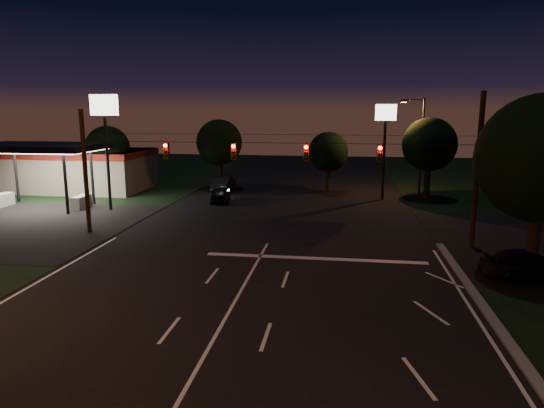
% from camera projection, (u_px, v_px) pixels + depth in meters
% --- Properties ---
extents(ground, '(140.00, 140.00, 0.00)m').
position_uv_depth(ground, '(201.00, 361.00, 15.65)').
color(ground, black).
rests_on(ground, ground).
extents(stop_bar, '(12.00, 0.50, 0.01)m').
position_uv_depth(stop_bar, '(315.00, 258.00, 26.39)').
color(stop_bar, silver).
rests_on(stop_bar, ground).
extents(utility_pole_right, '(0.30, 0.30, 9.00)m').
position_uv_depth(utility_pole_right, '(471.00, 247.00, 28.52)').
color(utility_pole_right, black).
rests_on(utility_pole_right, ground).
extents(utility_pole_left, '(0.28, 0.28, 8.00)m').
position_uv_depth(utility_pole_left, '(90.00, 233.00, 31.90)').
color(utility_pole_left, black).
rests_on(utility_pole_left, ground).
extents(signal_span, '(24.00, 0.40, 1.56)m').
position_uv_depth(signal_span, '(270.00, 151.00, 29.11)').
color(signal_span, black).
rests_on(signal_span, ground).
extents(gas_station, '(14.20, 16.10, 5.25)m').
position_uv_depth(gas_station, '(74.00, 167.00, 47.77)').
color(gas_station, gray).
rests_on(gas_station, ground).
extents(pole_sign_left_near, '(2.20, 0.30, 9.10)m').
position_uv_depth(pole_sign_left_near, '(105.00, 122.00, 37.63)').
color(pole_sign_left_near, black).
rests_on(pole_sign_left_near, ground).
extents(pole_sign_right, '(1.80, 0.30, 8.40)m').
position_uv_depth(pole_sign_right, '(385.00, 129.00, 42.45)').
color(pole_sign_right, black).
rests_on(pole_sign_right, ground).
extents(street_light_right_far, '(2.20, 0.35, 9.00)m').
position_uv_depth(street_light_right_far, '(419.00, 140.00, 44.13)').
color(street_light_right_far, black).
rests_on(street_light_right_far, ground).
extents(tree_right_near, '(6.00, 6.00, 8.76)m').
position_uv_depth(tree_right_near, '(542.00, 160.00, 22.52)').
color(tree_right_near, black).
rests_on(tree_right_near, ground).
extents(tree_far_a, '(4.20, 4.20, 6.42)m').
position_uv_depth(tree_far_a, '(108.00, 148.00, 46.60)').
color(tree_far_a, black).
rests_on(tree_far_a, ground).
extents(tree_far_b, '(4.60, 4.60, 6.98)m').
position_uv_depth(tree_far_b, '(220.00, 143.00, 49.02)').
color(tree_far_b, black).
rests_on(tree_far_b, ground).
extents(tree_far_c, '(3.80, 3.80, 5.86)m').
position_uv_depth(tree_far_c, '(328.00, 152.00, 46.61)').
color(tree_far_c, black).
rests_on(tree_far_c, ground).
extents(tree_far_d, '(4.80, 4.80, 7.30)m').
position_uv_depth(tree_far_d, '(429.00, 145.00, 43.25)').
color(tree_far_d, black).
rests_on(tree_far_d, ground).
extents(tree_far_e, '(4.00, 4.00, 6.18)m').
position_uv_depth(tree_far_e, '(532.00, 156.00, 40.30)').
color(tree_far_e, black).
rests_on(tree_far_e, ground).
extents(car_oncoming_a, '(2.22, 4.13, 1.34)m').
position_uv_depth(car_oncoming_a, '(220.00, 194.00, 42.24)').
color(car_oncoming_a, black).
rests_on(car_oncoming_a, ground).
extents(car_oncoming_b, '(1.78, 4.72, 1.54)m').
position_uv_depth(car_oncoming_b, '(224.00, 184.00, 47.72)').
color(car_oncoming_b, black).
rests_on(car_oncoming_b, ground).
extents(car_cross, '(4.92, 3.10, 1.33)m').
position_uv_depth(car_cross, '(528.00, 264.00, 23.35)').
color(car_cross, black).
rests_on(car_cross, ground).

